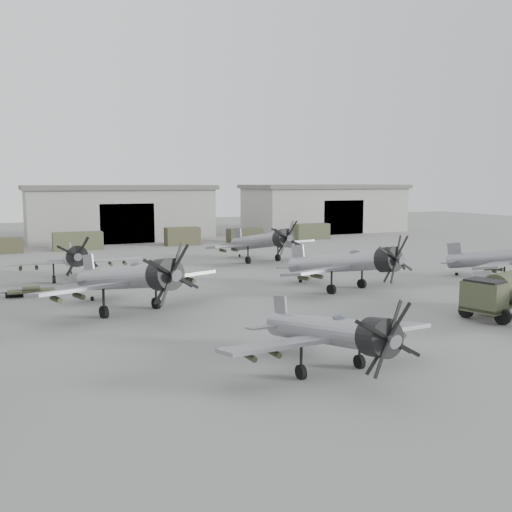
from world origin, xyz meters
The scene contains 14 objects.
ground centered at (0.00, 0.00, 0.00)m, with size 220.00×220.00×0.00m, color #5D5D5B.
hangar_center centered at (0.00, 61.96, 4.37)m, with size 29.00×14.80×8.70m.
hangar_right centered at (38.00, 61.96, 4.37)m, with size 29.00×14.80×8.70m.
support_truck_3 centered at (-7.84, 50.00, 1.22)m, with size 6.54×2.20×2.43m, color #464B31.
support_truck_4 centered at (6.94, 50.00, 1.30)m, with size 5.00×2.20×2.60m, color #44442C.
support_truck_5 centered at (16.86, 50.00, 1.07)m, with size 5.31×2.20×2.15m, color #383A26.
support_truck_6 centered at (28.61, 50.00, 1.25)m, with size 5.81×2.20×2.50m, color #42472E.
aircraft_near_1 centered at (-2.82, -7.69, 2.06)m, with size 11.33×10.19×4.53m.
aircraft_mid_1 centered at (-9.00, 9.06, 2.54)m, with size 13.90×12.53×5.59m.
aircraft_mid_2 centered at (9.53, 9.86, 2.43)m, with size 13.32×12.00×5.33m.
aircraft_far_0 centered at (-11.20, 23.84, 2.21)m, with size 12.13×10.91×4.86m.
aircraft_far_1 centered at (10.23, 28.56, 2.45)m, with size 13.55×12.20×5.39m.
fuel_tanker centered at (14.60, -1.96, 1.73)m, with size 8.24×5.13×3.02m.
tug_trailer centered at (-17.46, 18.58, 0.47)m, with size 6.28×1.36×1.26m.
Camera 1 is at (-17.00, -30.48, 9.23)m, focal length 40.00 mm.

